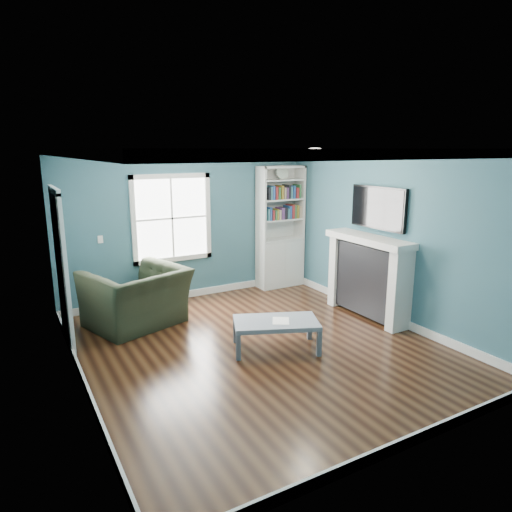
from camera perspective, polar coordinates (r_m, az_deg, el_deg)
floor at (r=6.25m, az=0.48°, el=-11.34°), size 5.00×5.00×0.00m
room_walls at (r=5.78m, az=0.51°, el=3.08°), size 5.00×5.00×5.00m
trim at (r=5.85m, az=0.50°, el=-0.25°), size 4.50×5.00×2.60m
window at (r=7.92m, az=-10.46°, el=4.65°), size 1.40×0.06×1.50m
bookshelf at (r=8.74m, az=3.02°, el=2.14°), size 0.90×0.35×2.31m
fireplace at (r=7.37m, az=13.85°, el=-2.62°), size 0.44×1.58×1.30m
tv at (r=7.24m, az=15.02°, el=5.84°), size 0.06×1.10×0.65m
door at (r=6.54m, az=-23.18°, el=-1.37°), size 0.12×0.98×2.17m
ceiling_fixture at (r=6.27m, az=7.38°, el=12.66°), size 0.38×0.38×0.15m
light_switch at (r=7.66m, az=-18.88°, el=1.98°), size 0.08×0.01×0.12m
recliner at (r=7.02m, az=-14.77°, el=-3.91°), size 1.54×1.25×1.17m
coffee_table at (r=6.08m, az=2.51°, el=-8.52°), size 1.25×0.98×0.40m
paper_sheet at (r=6.05m, az=3.12°, el=-8.08°), size 0.33×0.35×0.00m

